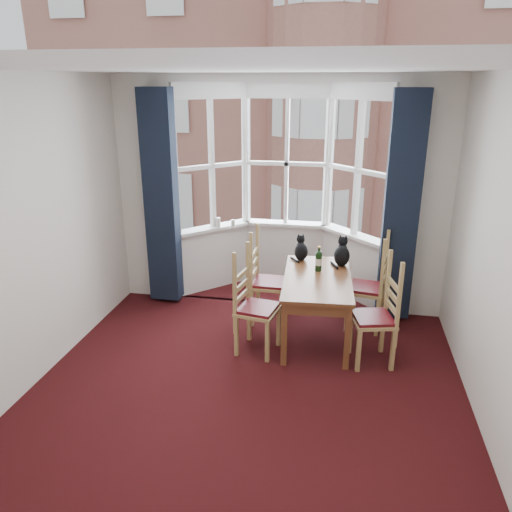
% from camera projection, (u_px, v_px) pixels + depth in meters
% --- Properties ---
extents(floor, '(4.50, 4.50, 0.00)m').
position_uv_depth(floor, '(241.00, 408.00, 4.38)').
color(floor, black).
rests_on(floor, ground).
extents(ceiling, '(4.50, 4.50, 0.00)m').
position_uv_depth(ceiling, '(237.00, 68.00, 3.44)').
color(ceiling, white).
rests_on(ceiling, floor).
extents(wall_left, '(0.00, 4.50, 4.50)m').
position_uv_depth(wall_left, '(10.00, 244.00, 4.25)').
color(wall_left, silver).
rests_on(wall_left, floor).
extents(wall_right, '(0.00, 4.50, 4.50)m').
position_uv_depth(wall_right, '(511.00, 275.00, 3.57)').
color(wall_right, silver).
rests_on(wall_right, floor).
extents(wall_near, '(4.00, 0.00, 4.00)m').
position_uv_depth(wall_near, '(109.00, 462.00, 1.83)').
color(wall_near, silver).
rests_on(wall_near, floor).
extents(wall_back_pier_left, '(0.70, 0.12, 2.80)m').
position_uv_depth(wall_back_pier_left, '(149.00, 191.00, 6.28)').
color(wall_back_pier_left, silver).
rests_on(wall_back_pier_left, floor).
extents(wall_back_pier_right, '(0.70, 0.12, 2.80)m').
position_uv_depth(wall_back_pier_right, '(421.00, 202.00, 5.72)').
color(wall_back_pier_right, silver).
rests_on(wall_back_pier_right, floor).
extents(bay_window, '(2.76, 0.94, 2.80)m').
position_uv_depth(bay_window, '(284.00, 188.00, 6.46)').
color(bay_window, white).
rests_on(bay_window, floor).
extents(curtain_left, '(0.38, 0.22, 2.60)m').
position_uv_depth(curtain_left, '(161.00, 199.00, 6.09)').
color(curtain_left, black).
rests_on(curtain_left, floor).
extents(curtain_right, '(0.38, 0.22, 2.60)m').
position_uv_depth(curtain_right, '(401.00, 209.00, 5.61)').
color(curtain_right, black).
rests_on(curtain_right, floor).
extents(dining_table, '(0.80, 1.38, 0.72)m').
position_uv_depth(dining_table, '(317.00, 285.00, 5.39)').
color(dining_table, brown).
rests_on(dining_table, floor).
extents(chair_left_near, '(0.47, 0.49, 0.92)m').
position_uv_depth(chair_left_near, '(250.00, 309.00, 5.19)').
color(chair_left_near, tan).
rests_on(chair_left_near, floor).
extents(chair_left_far, '(0.41, 0.43, 0.92)m').
position_uv_depth(chair_left_far, '(262.00, 283.00, 5.85)').
color(chair_left_far, tan).
rests_on(chair_left_far, floor).
extents(chair_right_near, '(0.49, 0.50, 0.92)m').
position_uv_depth(chair_right_near, '(382.00, 319.00, 4.96)').
color(chair_right_near, tan).
rests_on(chair_right_near, floor).
extents(chair_right_far, '(0.46, 0.48, 0.92)m').
position_uv_depth(chair_right_far, '(374.00, 290.00, 5.65)').
color(chair_right_far, tan).
rests_on(chair_right_far, floor).
extents(cat_left, '(0.20, 0.25, 0.30)m').
position_uv_depth(cat_left, '(301.00, 250.00, 5.85)').
color(cat_left, black).
rests_on(cat_left, dining_table).
extents(cat_right, '(0.19, 0.26, 0.35)m').
position_uv_depth(cat_right, '(342.00, 254.00, 5.67)').
color(cat_right, black).
rests_on(cat_right, dining_table).
extents(wine_bottle, '(0.07, 0.07, 0.29)m').
position_uv_depth(wine_bottle, '(319.00, 260.00, 5.50)').
color(wine_bottle, black).
rests_on(wine_bottle, dining_table).
extents(candle_tall, '(0.06, 0.06, 0.13)m').
position_uv_depth(candle_tall, '(218.00, 222.00, 6.62)').
color(candle_tall, white).
rests_on(candle_tall, bay_window).
extents(candle_short, '(0.06, 0.06, 0.10)m').
position_uv_depth(candle_short, '(233.00, 223.00, 6.62)').
color(candle_short, white).
rests_on(candle_short, bay_window).
extents(street, '(80.00, 80.00, 0.00)m').
position_uv_depth(street, '(334.00, 207.00, 36.29)').
color(street, '#333335').
rests_on(street, ground).
extents(tenement_building, '(18.40, 7.80, 15.20)m').
position_uv_depth(tenement_building, '(327.00, 115.00, 16.84)').
color(tenement_building, '#AD6A59').
rests_on(tenement_building, street).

